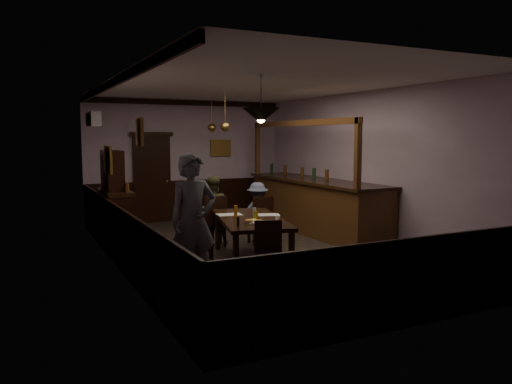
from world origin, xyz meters
TOP-DOWN VIEW (x-y plane):
  - room at (0.00, 0.00)m, footprint 5.01×8.01m
  - dining_table at (-0.42, -0.61)m, footprint 1.51×2.38m
  - chair_far_left at (-0.54, 0.73)m, footprint 0.48×0.48m
  - chair_far_right at (0.33, 0.51)m, footprint 0.45×0.45m
  - chair_near at (-0.74, -1.90)m, footprint 0.50×0.50m
  - chair_side at (-1.37, -0.58)m, footprint 0.46×0.46m
  - person_standing at (-1.75, -1.57)m, footprint 0.71×0.50m
  - person_seated_left at (-0.48, 1.00)m, footprint 0.67×0.54m
  - person_seated_right at (0.39, 0.78)m, footprint 0.81×0.53m
  - newspaper_left at (-0.62, -0.17)m, footprint 0.45×0.34m
  - newspaper_right at (-0.05, -0.49)m, footprint 0.50×0.43m
  - napkin at (-0.49, -0.82)m, footprint 0.18×0.18m
  - saucer at (-0.31, -1.24)m, footprint 0.15×0.15m
  - coffee_cup at (-0.22, -1.18)m, footprint 0.10×0.10m
  - pastry_plate at (-0.61, -1.11)m, footprint 0.22×0.22m
  - pastry_ring_a at (-0.68, -1.08)m, footprint 0.13×0.13m
  - pastry_ring_b at (-0.54, -1.15)m, footprint 0.13×0.13m
  - soda_can at (-0.37, -0.72)m, footprint 0.07×0.07m
  - beer_glass at (-0.63, -0.48)m, footprint 0.06×0.06m
  - water_glass at (-0.32, -0.55)m, footprint 0.06×0.06m
  - pepper_mill at (-0.94, -1.26)m, footprint 0.04×0.04m
  - sideboard at (-2.21, 1.63)m, footprint 0.50×1.39m
  - bar_counter at (1.99, 1.19)m, footprint 1.01×4.35m
  - door_back at (-0.90, 3.95)m, footprint 0.90×0.06m
  - ac_unit at (-2.38, 2.90)m, footprint 0.20×0.85m
  - picture_left_small at (-2.46, -1.60)m, footprint 0.04×0.28m
  - picture_left_large at (-2.46, 0.80)m, footprint 0.04×0.62m
  - picture_back at (0.90, 3.96)m, footprint 0.55×0.04m
  - pendant_iron at (-0.62, -1.39)m, footprint 0.56×0.56m
  - pendant_brass_mid at (0.10, 1.72)m, footprint 0.20×0.20m
  - pendant_brass_far at (0.30, 3.01)m, footprint 0.20×0.20m

SIDE VIEW (x-z plane):
  - chair_side at x=-1.37m, z-range 0.04..0.93m
  - chair_near at x=-0.74m, z-range 0.04..0.95m
  - chair_far_right at x=0.33m, z-range 0.05..0.99m
  - chair_far_left at x=-0.54m, z-range 0.05..1.03m
  - person_seated_right at x=0.39m, z-range 0.00..1.19m
  - bar_counter at x=1.99m, z-range -0.60..1.83m
  - person_seated_left at x=-0.48m, z-range 0.00..1.34m
  - dining_table at x=-0.42m, z-range 0.31..1.06m
  - sideboard at x=-2.21m, z-range -0.18..1.65m
  - napkin at x=-0.49m, z-range 0.75..0.75m
  - newspaper_left at x=-0.62m, z-range 0.75..0.76m
  - newspaper_right at x=-0.05m, z-range 0.75..0.76m
  - saucer at x=-0.31m, z-range 0.75..0.76m
  - pastry_plate at x=-0.61m, z-range 0.75..0.76m
  - pastry_ring_a at x=-0.68m, z-range 0.77..0.81m
  - pastry_ring_b at x=-0.54m, z-range 0.77..0.81m
  - coffee_cup at x=-0.22m, z-range 0.76..0.84m
  - soda_can at x=-0.37m, z-range 0.75..0.87m
  - pepper_mill at x=-0.94m, z-range 0.75..0.89m
  - water_glass at x=-0.32m, z-range 0.75..0.90m
  - beer_glass at x=-0.63m, z-range 0.75..0.95m
  - person_standing at x=-1.75m, z-range 0.00..1.87m
  - door_back at x=-0.90m, z-range 0.00..2.10m
  - room at x=0.00m, z-range -0.01..3.01m
  - picture_left_large at x=-2.46m, z-range 1.46..1.94m
  - picture_back at x=0.90m, z-range 1.59..2.01m
  - picture_left_small at x=-2.46m, z-range 1.97..2.33m
  - pendant_brass_mid at x=0.10m, z-range 1.89..2.70m
  - pendant_brass_far at x=0.30m, z-range 1.89..2.70m
  - pendant_iron at x=-0.62m, z-range 2.04..2.75m
  - ac_unit at x=-2.38m, z-range 2.30..2.60m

